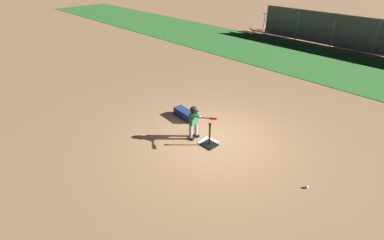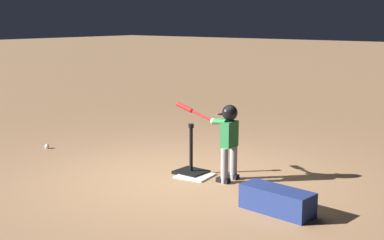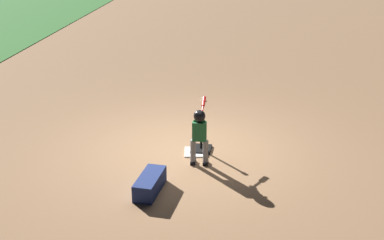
# 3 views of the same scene
# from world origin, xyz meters

# --- Properties ---
(ground_plane) EXTENTS (90.00, 90.00, 0.00)m
(ground_plane) POSITION_xyz_m (0.00, 0.00, 0.00)
(ground_plane) COLOR #99704C
(home_plate) EXTENTS (0.50, 0.50, 0.02)m
(home_plate) POSITION_xyz_m (-0.08, -0.24, 0.01)
(home_plate) COLOR white
(home_plate) RESTS_ON ground_plane
(batting_tee) EXTENTS (0.41, 0.37, 0.71)m
(batting_tee) POSITION_xyz_m (0.04, -0.31, 0.11)
(batting_tee) COLOR black
(batting_tee) RESTS_ON ground_plane
(batter_child) EXTENTS (0.99, 0.32, 1.03)m
(batter_child) POSITION_xyz_m (-0.53, -0.36, 0.65)
(batter_child) COLOR gray
(batter_child) RESTS_ON ground_plane
(baseball) EXTENTS (0.07, 0.07, 0.07)m
(baseball) POSITION_xyz_m (2.86, 0.02, 0.04)
(baseball) COLOR white
(baseball) RESTS_ON ground_plane
(equipment_bag) EXTENTS (0.86, 0.39, 0.28)m
(equipment_bag) POSITION_xyz_m (-1.66, 0.29, 0.14)
(equipment_bag) COLOR navy
(equipment_bag) RESTS_ON ground_plane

